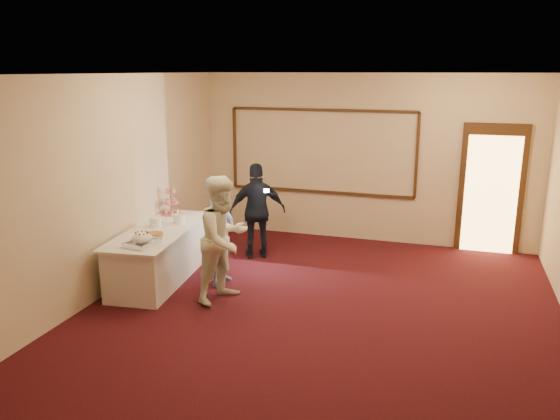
# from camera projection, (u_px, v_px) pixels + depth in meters

# --- Properties ---
(floor) EXTENTS (7.00, 7.00, 0.00)m
(floor) POSITION_uv_depth(u_px,v_px,m) (317.00, 318.00, 6.90)
(floor) COLOR black
(floor) RESTS_ON ground
(room_walls) EXTENTS (6.04, 7.04, 3.02)m
(room_walls) POSITION_uv_depth(u_px,v_px,m) (320.00, 160.00, 6.39)
(room_walls) COLOR beige
(room_walls) RESTS_ON floor
(wall_molding) EXTENTS (3.45, 0.04, 1.55)m
(wall_molding) POSITION_uv_depth(u_px,v_px,m) (321.00, 152.00, 9.94)
(wall_molding) COLOR black
(wall_molding) RESTS_ON room_walls
(doorway) EXTENTS (1.05, 0.07, 2.20)m
(doorway) POSITION_uv_depth(u_px,v_px,m) (491.00, 190.00, 9.19)
(doorway) COLOR black
(doorway) RESTS_ON floor
(buffet_table) EXTENTS (1.11, 2.34, 0.77)m
(buffet_table) POSITION_uv_depth(u_px,v_px,m) (161.00, 254.00, 8.13)
(buffet_table) COLOR silver
(buffet_table) RESTS_ON floor
(pavlova_tray) EXTENTS (0.39, 0.51, 0.17)m
(pavlova_tray) POSITION_uv_depth(u_px,v_px,m) (142.00, 240.00, 7.28)
(pavlova_tray) COLOR silver
(pavlova_tray) RESTS_ON buffet_table
(cupcake_stand) EXTENTS (0.33, 0.33, 0.49)m
(cupcake_stand) POSITION_uv_depth(u_px,v_px,m) (171.00, 204.00, 8.82)
(cupcake_stand) COLOR #D9507F
(cupcake_stand) RESTS_ON buffet_table
(plate_stack_a) EXTENTS (0.18, 0.18, 0.15)m
(plate_stack_a) POSITION_uv_depth(u_px,v_px,m) (156.00, 222.00, 8.12)
(plate_stack_a) COLOR white
(plate_stack_a) RESTS_ON buffet_table
(plate_stack_b) EXTENTS (0.18, 0.18, 0.15)m
(plate_stack_b) POSITION_uv_depth(u_px,v_px,m) (179.00, 219.00, 8.29)
(plate_stack_b) COLOR white
(plate_stack_b) RESTS_ON buffet_table
(tart) EXTENTS (0.28, 0.28, 0.06)m
(tart) POSITION_uv_depth(u_px,v_px,m) (154.00, 235.00, 7.65)
(tart) COLOR white
(tart) RESTS_ON buffet_table
(man) EXTENTS (0.46, 0.63, 1.60)m
(man) POSITION_uv_depth(u_px,v_px,m) (220.00, 231.00, 7.85)
(man) COLOR #7892C7
(man) RESTS_ON floor
(woman) EXTENTS (0.90, 1.01, 1.71)m
(woman) POSITION_uv_depth(u_px,v_px,m) (224.00, 239.00, 7.28)
(woman) COLOR white
(woman) RESTS_ON floor
(guest) EXTENTS (1.01, 0.76, 1.59)m
(guest) POSITION_uv_depth(u_px,v_px,m) (257.00, 211.00, 8.96)
(guest) COLOR black
(guest) RESTS_ON floor
(camera_flash) EXTENTS (0.08, 0.06, 0.05)m
(camera_flash) POSITION_uv_depth(u_px,v_px,m) (266.00, 191.00, 8.61)
(camera_flash) COLOR white
(camera_flash) RESTS_ON guest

